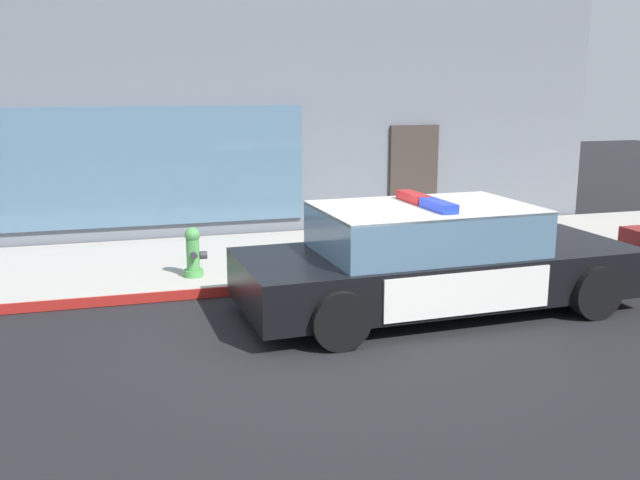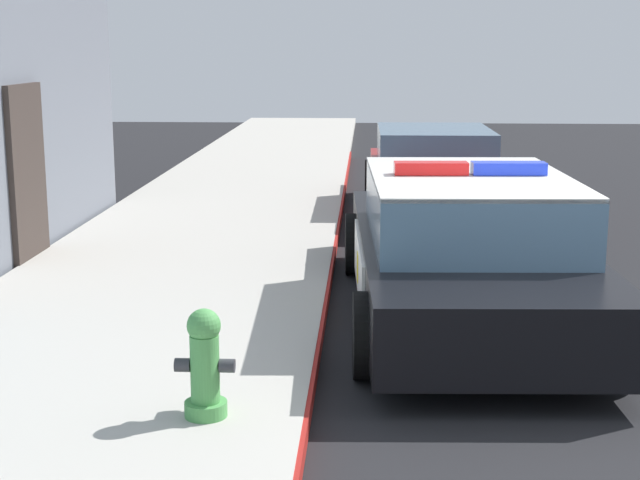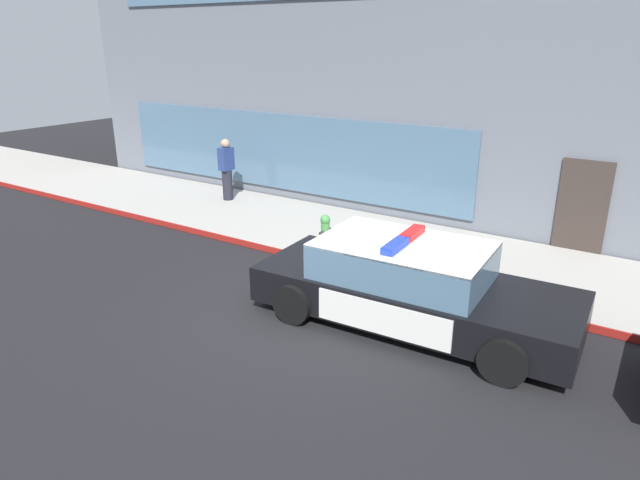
{
  "view_description": "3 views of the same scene",
  "coord_description": "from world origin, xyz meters",
  "views": [
    {
      "loc": [
        -2.15,
        -7.39,
        2.89
      ],
      "look_at": [
        0.36,
        1.33,
        0.89
      ],
      "focal_mm": 39.99,
      "sensor_mm": 36.0,
      "label": 1
    },
    {
      "loc": [
        -6.93,
        1.66,
        2.54
      ],
      "look_at": [
        0.67,
        2.04,
        0.95
      ],
      "focal_mm": 53.16,
      "sensor_mm": 36.0,
      "label": 2
    },
    {
      "loc": [
        5.0,
        -6.95,
        4.42
      ],
      "look_at": [
        -0.3,
        1.19,
        0.92
      ],
      "focal_mm": 31.35,
      "sensor_mm": 36.0,
      "label": 3
    }
  ],
  "objects": [
    {
      "name": "curb_red_paint",
      "position": [
        0.0,
        2.04,
        0.08
      ],
      "size": [
        28.8,
        0.04,
        0.14
      ],
      "primitive_type": "cube",
      "color": "maroon",
      "rests_on": "ground"
    },
    {
      "name": "storefront_building",
      "position": [
        -2.22,
        10.24,
        4.11
      ],
      "size": [
        18.96,
        9.52,
        8.22
      ],
      "color": "slate",
      "rests_on": "ground"
    },
    {
      "name": "fire_hydrant",
      "position": [
        -1.14,
        2.7,
        0.5
      ],
      "size": [
        0.34,
        0.39,
        0.73
      ],
      "color": "#4C994C",
      "rests_on": "sidewalk"
    },
    {
      "name": "sidewalk",
      "position": [
        0.0,
        3.77,
        0.07
      ],
      "size": [
        48.0,
        3.41,
        0.15
      ],
      "primitive_type": "cube",
      "color": "#B2ADA3",
      "rests_on": "ground"
    },
    {
      "name": "ground",
      "position": [
        0.0,
        0.0,
        0.0
      ],
      "size": [
        48.0,
        48.0,
        0.0
      ],
      "primitive_type": "plane",
      "color": "black"
    },
    {
      "name": "pedestrian_on_sidewalk",
      "position": [
        -5.51,
        4.43,
        1.01
      ],
      "size": [
        0.28,
        0.41,
        1.71
      ],
      "rotation": [
        0.0,
        0.0,
        3.08
      ],
      "color": "#23232D",
      "rests_on": "sidewalk"
    },
    {
      "name": "police_cruiser",
      "position": [
        1.72,
        0.75,
        0.68
      ],
      "size": [
        5.21,
        2.32,
        1.49
      ],
      "rotation": [
        0.0,
        0.0,
        0.04
      ],
      "color": "black",
      "rests_on": "ground"
    }
  ]
}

